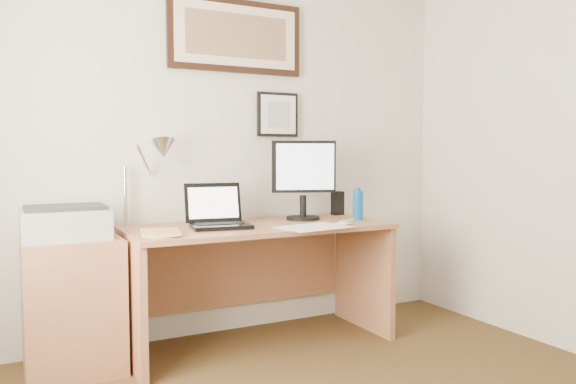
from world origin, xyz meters
TOP-DOWN VIEW (x-y plane):
  - wall_back at (0.00, 2.00)m, footprint 3.50×0.02m
  - side_cabinet at (-0.92, 1.68)m, footprint 0.50×0.40m
  - water_bottle at (0.84, 1.57)m, footprint 0.07×0.07m
  - bottle_cap at (0.84, 1.57)m, footprint 0.03×0.03m
  - speaker at (0.88, 1.88)m, footprint 0.08×0.07m
  - paper_sheet_a at (0.29, 1.36)m, footprint 0.25×0.32m
  - paper_sheet_b at (0.48, 1.38)m, footprint 0.24×0.32m
  - sticky_pad at (0.63, 1.41)m, footprint 0.11×0.11m
  - marker_pen at (0.70, 1.49)m, footprint 0.14×0.06m
  - book at (-0.59, 1.51)m, footprint 0.25×0.31m
  - desk at (0.15, 1.72)m, footprint 1.60×0.70m
  - laptop at (-0.11, 1.64)m, footprint 0.37×0.34m
  - lcd_monitor at (0.52, 1.73)m, footprint 0.41×0.22m
  - printer at (-0.95, 1.71)m, footprint 0.44×0.34m
  - desk_lamp at (-0.41, 1.81)m, footprint 0.29×0.27m
  - picture_large at (0.15, 1.97)m, footprint 0.92×0.04m
  - picture_small at (0.45, 1.97)m, footprint 0.30×0.03m

SIDE VIEW (x-z plane):
  - side_cabinet at x=-0.92m, z-range 0.00..0.73m
  - desk at x=0.15m, z-range 0.14..0.89m
  - paper_sheet_a at x=0.29m, z-range 0.75..0.75m
  - paper_sheet_b at x=0.48m, z-range 0.75..0.75m
  - sticky_pad at x=0.63m, z-range 0.75..0.76m
  - marker_pen at x=0.70m, z-range 0.75..0.77m
  - book at x=-0.59m, z-range 0.75..0.77m
  - laptop at x=-0.11m, z-range 0.68..0.94m
  - printer at x=-0.95m, z-range 0.73..0.91m
  - speaker at x=0.88m, z-range 0.75..0.92m
  - water_bottle at x=0.84m, z-range 0.75..0.94m
  - bottle_cap at x=0.84m, z-range 0.94..0.96m
  - lcd_monitor at x=0.52m, z-range 0.78..1.30m
  - desk_lamp at x=-0.41m, z-range 0.92..1.45m
  - wall_back at x=0.00m, z-range 0.00..2.50m
  - picture_small at x=0.45m, z-range 1.30..1.60m
  - picture_large at x=0.15m, z-range 1.72..2.19m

